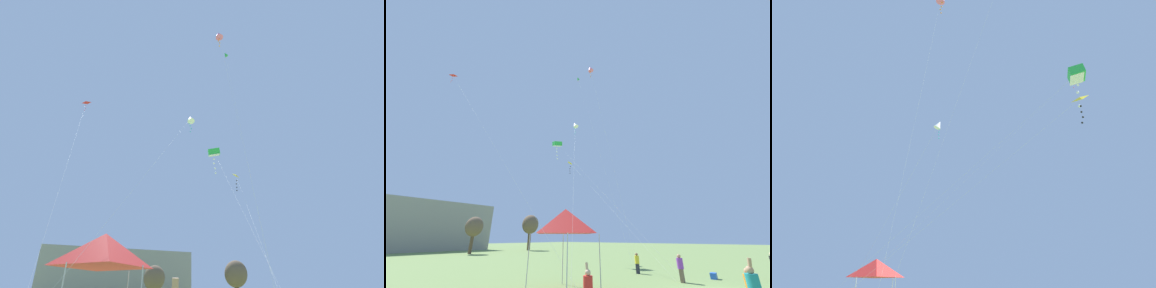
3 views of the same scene
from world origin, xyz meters
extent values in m
pyramid|color=red|center=(-4.39, 7.37, 3.74)|extent=(3.34, 3.34, 1.46)
cylinder|color=silver|center=(5.11, 11.41, 8.38)|extent=(5.25, 17.72, 16.76)
cube|color=green|center=(7.73, 20.27, 16.76)|extent=(1.71, 1.61, 1.12)
cube|color=white|center=(7.73, 20.27, 16.39)|extent=(1.48, 1.41, 0.46)
sphere|color=white|center=(7.73, 20.31, 15.93)|extent=(0.20, 0.20, 0.20)
sphere|color=white|center=(7.67, 20.25, 15.36)|extent=(0.20, 0.20, 0.20)
sphere|color=white|center=(7.81, 20.28, 14.78)|extent=(0.20, 0.20, 0.20)
sphere|color=white|center=(7.81, 20.20, 14.21)|extent=(0.20, 0.20, 0.20)
cylinder|color=silver|center=(-3.04, 7.82, 7.25)|extent=(8.82, 7.03, 14.51)
cone|color=white|center=(1.36, 11.34, 14.50)|extent=(0.79, 0.98, 0.90)
sphere|color=#2DBCD1|center=(1.28, 11.41, 14.13)|extent=(0.09, 0.09, 0.09)
sphere|color=#2DBCD1|center=(1.36, 11.37, 13.87)|extent=(0.09, 0.09, 0.09)
sphere|color=#2DBCD1|center=(1.44, 11.34, 13.61)|extent=(0.09, 0.09, 0.09)
sphere|color=#2DBCD1|center=(1.37, 11.37, 13.35)|extent=(0.09, 0.09, 0.09)
cylinder|color=silver|center=(4.40, 8.92, 12.23)|extent=(0.64, 3.94, 24.46)
sphere|color=orange|center=(4.15, 10.93, 23.99)|extent=(0.11, 0.11, 0.11)
sphere|color=orange|center=(4.04, 10.91, 23.67)|extent=(0.11, 0.11, 0.11)
sphere|color=orange|center=(4.11, 10.81, 23.35)|extent=(0.11, 0.11, 0.11)
sphere|color=orange|center=(4.10, 10.87, 23.02)|extent=(0.11, 0.11, 0.11)
cylinder|color=silver|center=(-7.00, 15.85, 12.54)|extent=(0.03, 24.71, 25.09)
pyramid|color=red|center=(-7.00, 28.20, 25.14)|extent=(1.02, 0.87, 0.38)
sphere|color=pink|center=(-7.00, 28.18, 24.57)|extent=(0.13, 0.13, 0.13)
sphere|color=pink|center=(-6.95, 28.28, 24.21)|extent=(0.13, 0.13, 0.13)
sphere|color=pink|center=(-7.05, 28.23, 23.85)|extent=(0.13, 0.13, 0.13)
cylinder|color=silver|center=(6.16, 11.22, 6.89)|extent=(7.22, 15.94, 13.77)
pyramid|color=yellow|center=(9.79, 19.15, 13.82)|extent=(0.96, 0.98, 0.74)
sphere|color=black|center=(9.83, 19.16, 13.22)|extent=(0.13, 0.13, 0.13)
sphere|color=black|center=(9.75, 19.21, 12.85)|extent=(0.13, 0.13, 0.13)
sphere|color=black|center=(9.81, 19.25, 12.47)|extent=(0.13, 0.13, 0.13)
sphere|color=black|center=(9.76, 19.19, 12.09)|extent=(0.13, 0.13, 0.13)
cylinder|color=silver|center=(6.24, 11.62, 13.87)|extent=(2.73, 8.49, 27.73)
camera|label=1|loc=(-5.94, -7.44, 1.69)|focal=28.00mm
camera|label=2|loc=(-15.12, -2.14, 2.77)|focal=20.00mm
camera|label=3|loc=(32.63, 6.05, 1.88)|focal=40.00mm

